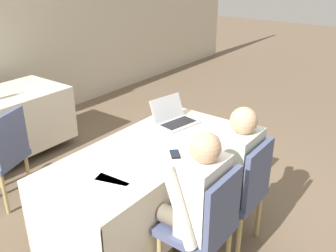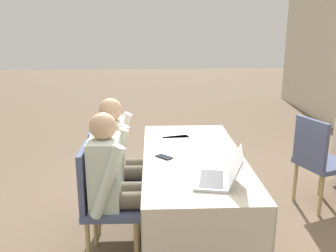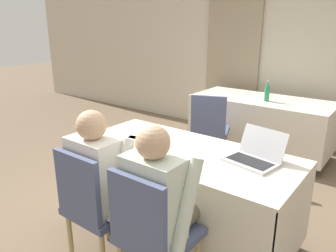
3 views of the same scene
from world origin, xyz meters
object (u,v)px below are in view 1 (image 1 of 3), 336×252
(chair_near_left, at_px, (205,224))
(chair_far_spare, at_px, (2,153))
(chair_near_right, at_px, (241,189))
(person_white_shirt, at_px, (230,167))
(cell_phone, at_px, (175,154))
(person_checkered_shirt, at_px, (193,199))
(laptop, at_px, (175,119))

(chair_near_left, bearing_deg, chair_far_spare, -82.69)
(chair_near_right, relative_size, person_white_shirt, 0.78)
(person_white_shirt, bearing_deg, chair_far_spare, -67.76)
(chair_near_right, bearing_deg, cell_phone, -65.57)
(chair_far_spare, xyz_separation_m, person_checkered_shirt, (0.26, -1.90, 0.16))
(cell_phone, bearing_deg, person_checkered_shirt, -84.71)
(cell_phone, distance_m, chair_near_right, 0.57)
(person_checkered_shirt, bearing_deg, person_white_shirt, -180.00)
(laptop, xyz_separation_m, chair_near_right, (-0.27, -0.82, -0.28))
(person_white_shirt, bearing_deg, laptop, -110.75)
(laptop, distance_m, person_white_shirt, 0.78)
(chair_near_right, bearing_deg, laptop, -108.31)
(chair_far_spare, height_order, person_white_shirt, person_white_shirt)
(chair_near_left, xyz_separation_m, chair_far_spare, (-0.26, 2.01, 0.00))
(chair_far_spare, bearing_deg, laptop, 110.93)
(chair_near_left, relative_size, person_white_shirt, 0.78)
(laptop, height_order, chair_near_right, laptop)
(chair_far_spare, relative_size, person_white_shirt, 0.78)
(cell_phone, xyz_separation_m, chair_far_spare, (-0.56, 1.53, -0.25))
(chair_far_spare, bearing_deg, chair_near_left, 76.61)
(chair_near_left, relative_size, person_checkered_shirt, 0.78)
(chair_near_left, distance_m, person_white_shirt, 0.55)
(chair_near_right, height_order, person_checkered_shirt, person_checkered_shirt)
(cell_phone, relative_size, person_checkered_shirt, 0.12)
(chair_near_left, xyz_separation_m, person_checkered_shirt, (-0.00, 0.10, 0.16))
(chair_near_left, height_order, chair_near_right, same)
(laptop, height_order, cell_phone, laptop)
(laptop, distance_m, chair_near_left, 1.18)
(person_checkered_shirt, height_order, person_white_shirt, same)
(cell_phone, relative_size, chair_far_spare, 0.16)
(cell_phone, distance_m, chair_near_left, 0.61)
(laptop, distance_m, cell_phone, 0.60)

